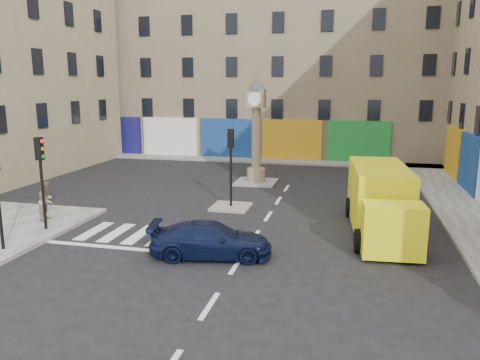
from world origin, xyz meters
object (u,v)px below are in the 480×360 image
at_px(traffic_light_island, 231,155).
at_px(pedestrian_tan, 46,200).
at_px(traffic_light_left_far, 41,168).
at_px(clock_pillar, 256,124).
at_px(navy_sedan, 211,240).
at_px(yellow_van, 381,200).

distance_m(traffic_light_island, pedestrian_tan, 8.37).
relative_size(traffic_light_left_far, clock_pillar, 0.61).
distance_m(traffic_light_left_far, clock_pillar, 13.05).
height_order(clock_pillar, pedestrian_tan, clock_pillar).
bearing_deg(clock_pillar, pedestrian_tan, -124.69).
xyz_separation_m(traffic_light_left_far, traffic_light_island, (6.30, 5.40, -0.03)).
relative_size(clock_pillar, navy_sedan, 1.46).
bearing_deg(traffic_light_left_far, clock_pillar, 61.06).
bearing_deg(clock_pillar, navy_sedan, -85.60).
relative_size(navy_sedan, pedestrian_tan, 2.50).
bearing_deg(navy_sedan, yellow_van, -63.93).
bearing_deg(yellow_van, traffic_light_left_far, -169.98).
xyz_separation_m(traffic_light_left_far, clock_pillar, (6.30, 11.40, 0.93)).
relative_size(clock_pillar, pedestrian_tan, 3.64).
xyz_separation_m(traffic_light_left_far, navy_sedan, (7.26, -1.03, -2.01)).
distance_m(navy_sedan, yellow_van, 7.32).
bearing_deg(traffic_light_left_far, navy_sedan, -8.10).
bearing_deg(pedestrian_tan, traffic_light_island, -67.23).
distance_m(traffic_light_left_far, traffic_light_island, 8.30).
xyz_separation_m(clock_pillar, pedestrian_tan, (-7.06, -10.20, -2.56)).
distance_m(traffic_light_island, yellow_van, 7.18).
height_order(traffic_light_island, clock_pillar, clock_pillar).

